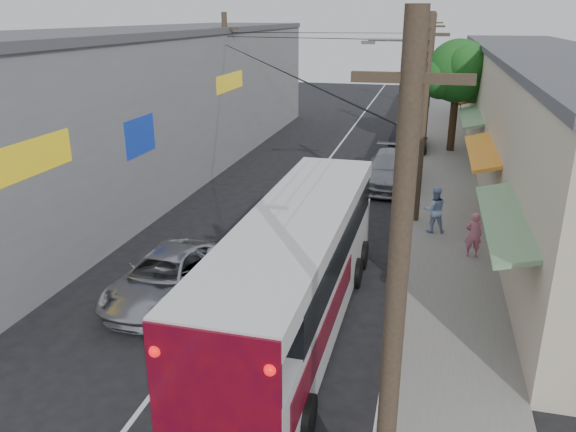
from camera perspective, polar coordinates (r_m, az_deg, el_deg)
name	(u,v)px	position (r m, az deg, el deg)	size (l,w,h in m)	color
ground	(141,409)	(12.95, -14.75, -18.46)	(120.00, 120.00, 0.00)	black
sidewalk	(446,177)	(29.79, 15.75, 3.83)	(3.00, 80.00, 0.12)	slate
building_right	(543,114)	(31.58, 24.49, 9.45)	(7.09, 40.00, 6.25)	beige
building_left	(154,101)	(30.43, -13.49, 11.29)	(7.20, 36.00, 7.25)	gray
utility_poles	(385,93)	(29.38, 9.78, 12.20)	(11.80, 45.28, 8.00)	#473828
street_tree	(459,73)	(34.92, 16.97, 13.72)	(4.40, 4.00, 6.60)	#3F2B19
coach_bus	(298,269)	(14.55, 1.01, -5.39)	(2.74, 11.39, 3.27)	silver
jeepney	(166,277)	(16.83, -12.30, -6.03)	(2.26, 4.89, 1.36)	#B4B4BB
parked_suv	(390,169)	(27.69, 10.36, 4.69)	(2.27, 5.59, 1.62)	gray
parked_car_mid	(414,139)	(35.47, 12.64, 7.63)	(1.61, 4.00, 1.36)	#28292D
parked_car_far	(405,135)	(36.67, 11.81, 8.05)	(1.41, 4.05, 1.33)	black
pedestrian_near	(474,235)	(19.89, 18.33, -1.80)	(0.57, 0.37, 1.56)	#C86A87
pedestrian_far	(434,210)	(21.67, 14.65, 0.63)	(0.86, 0.67, 1.77)	#9BB7E2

